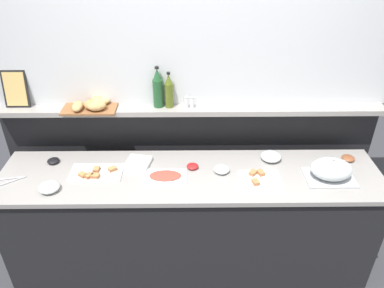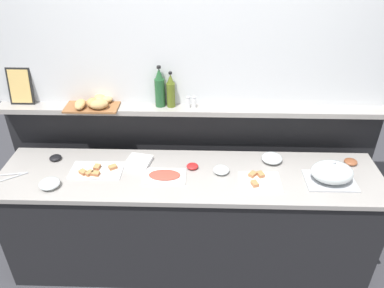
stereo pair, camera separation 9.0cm
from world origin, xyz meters
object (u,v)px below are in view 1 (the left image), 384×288
sandwich_platter_front (96,173)px  olive_oil_bottle (169,92)px  condiment_bowl_cream (193,166)px  salt_shaker (186,102)px  napkin_stack (138,163)px  condiment_bowl_teal (53,161)px  condiment_bowl_dark (348,158)px  sandwich_platter_rear (260,179)px  pepper_shaker (192,102)px  wine_bottle_green (158,89)px  serving_tongs (13,180)px  glass_bowl_large (49,187)px  glass_bowl_small (271,157)px  serving_cloche (331,170)px  framed_picture (15,89)px  cold_cuts_platter (165,176)px  bread_basket (93,105)px  glass_bowl_medium (221,169)px

sandwich_platter_front → olive_oil_bottle: olive_oil_bottle is taller
condiment_bowl_cream → salt_shaker: size_ratio=0.98×
napkin_stack → condiment_bowl_cream: bearing=-6.2°
condiment_bowl_teal → condiment_bowl_dark: (2.20, 0.01, 0.00)m
sandwich_platter_rear → pepper_shaker: bearing=133.7°
condiment_bowl_teal → wine_bottle_green: wine_bottle_green is taller
serving_tongs → glass_bowl_large: bearing=-21.5°
glass_bowl_small → pepper_shaker: pepper_shaker is taller
serving_cloche → framed_picture: framed_picture is taller
salt_shaker → sandwich_platter_front: bearing=-148.3°
napkin_stack → framed_picture: (-0.92, 0.33, 0.45)m
sandwich_platter_front → condiment_bowl_dark: (1.85, 0.15, 0.01)m
cold_cuts_platter → bread_basket: bread_basket is taller
wine_bottle_green → cold_cuts_platter: bearing=-82.5°
sandwich_platter_front → wine_bottle_green: 0.76m
sandwich_platter_rear → wine_bottle_green: bearing=144.8°
cold_cuts_platter → napkin_stack: (-0.21, 0.16, 0.01)m
glass_bowl_large → condiment_bowl_teal: size_ratio=1.57×
napkin_stack → olive_oil_bottle: 0.57m
sandwich_platter_front → pepper_shaker: (0.69, 0.40, 0.36)m
sandwich_platter_front → condiment_bowl_dark: sandwich_platter_front is taller
serving_cloche → glass_bowl_large: 1.92m
sandwich_platter_rear → condiment_bowl_dark: size_ratio=2.96×
serving_cloche → condiment_bowl_dark: (0.21, 0.22, -0.06)m
sandwich_platter_front → salt_shaker: salt_shaker is taller
condiment_bowl_cream → salt_shaker: (-0.04, 0.33, 0.35)m
glass_bowl_small → framed_picture: 1.97m
sandwich_platter_rear → bread_basket: bearing=158.9°
condiment_bowl_cream → framed_picture: (-1.31, 0.37, 0.45)m
glass_bowl_medium → napkin_stack: bearing=171.2°
salt_shaker → olive_oil_bottle: bearing=173.5°
cold_cuts_platter → olive_oil_bottle: (0.02, 0.46, 0.44)m
glass_bowl_large → condiment_bowl_cream: (0.96, 0.25, -0.01)m
sandwich_platter_rear → framed_picture: size_ratio=1.00×
olive_oil_bottle → framed_picture: size_ratio=0.98×
sandwich_platter_rear → condiment_bowl_dark: 0.74m
sandwich_platter_front → glass_bowl_medium: size_ratio=3.22×
condiment_bowl_teal → serving_tongs: condiment_bowl_teal is taller
glass_bowl_medium → napkin_stack: (-0.60, 0.09, -0.00)m
sandwich_platter_rear → bread_basket: size_ratio=0.70×
condiment_bowl_dark → wine_bottle_green: (-1.42, 0.27, 0.45)m
bread_basket → glass_bowl_small: bearing=-9.2°
serving_cloche → glass_bowl_small: 0.44m
serving_cloche → wine_bottle_green: (-1.21, 0.49, 0.39)m
pepper_shaker → framed_picture: framed_picture is taller
sandwich_platter_front → olive_oil_bottle: size_ratio=1.34×
glass_bowl_medium → condiment_bowl_teal: bearing=174.0°
serving_cloche → bread_basket: size_ratio=0.85×
condiment_bowl_teal → cold_cuts_platter: bearing=-12.8°
cold_cuts_platter → glass_bowl_large: (-0.77, -0.14, 0.02)m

